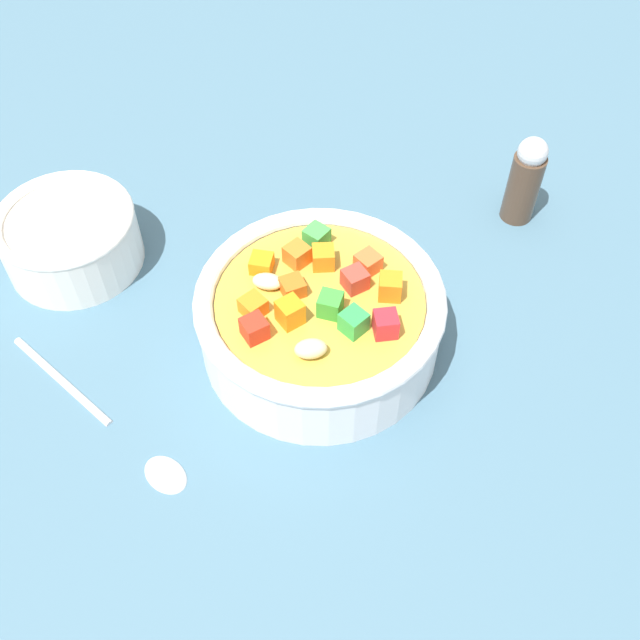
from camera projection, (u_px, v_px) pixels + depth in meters
The scene contains 5 objects.
ground_plane at pixel (320, 351), 58.72cm from camera, with size 140.00×140.00×2.00cm, color #42667A.
soup_bowl_main at pixel (320, 317), 55.32cm from camera, with size 18.30×18.30×7.27cm.
spoon at pixel (127, 438), 52.32cm from camera, with size 8.71×18.15×0.96cm.
side_bowl_small at pixel (70, 237), 61.30cm from camera, with size 11.33×11.33×5.25cm.
pepper_shaker at pixel (525, 180), 63.54cm from camera, with size 2.81×2.81×8.36cm.
Camera 1 is at (-32.66, -11.07, 46.58)cm, focal length 41.99 mm.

